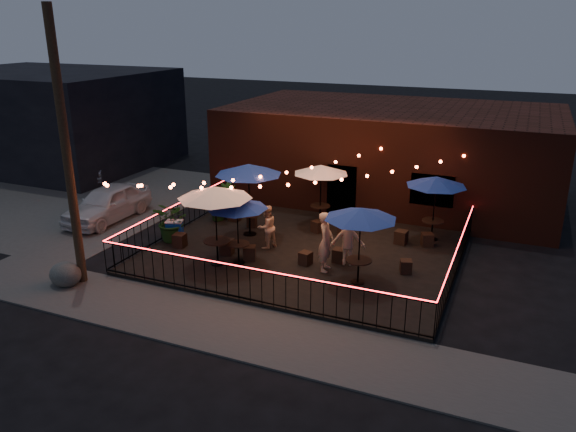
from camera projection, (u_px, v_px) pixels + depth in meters
name	position (u px, v px, depth m)	size (l,w,h in m)	color
ground	(280.00, 278.00, 17.34)	(110.00, 110.00, 0.00)	black
patio	(304.00, 253.00, 19.05)	(10.00, 8.00, 0.15)	black
sidewalk	(229.00, 327.00, 14.51)	(18.00, 2.50, 0.05)	#454340
parking_lot	(73.00, 197.00, 25.28)	(11.00, 12.00, 0.02)	#454340
brick_building	(391.00, 152.00, 24.98)	(14.00, 8.00, 4.00)	#36170E
background_building	(49.00, 117.00, 31.03)	(12.00, 9.00, 5.00)	black
utility_pole	(66.00, 153.00, 15.78)	(0.26, 0.26, 8.00)	#312214
fence_front	(250.00, 285.00, 15.39)	(10.00, 0.04, 1.04)	black
fence_left	(178.00, 217.00, 20.72)	(0.04, 8.00, 1.04)	black
fence_right	(457.00, 260.00, 17.00)	(0.04, 8.00, 1.04)	black
festoon_lights	(272.00, 182.00, 18.36)	(10.02, 8.72, 1.32)	#FF5129
cafe_table_0	(215.00, 194.00, 17.24)	(3.03, 3.03, 2.58)	black
cafe_table_1	(248.00, 170.00, 19.70)	(2.61, 2.61, 2.64)	black
cafe_table_2	(237.00, 204.00, 17.42)	(2.54, 2.54, 2.17)	black
cafe_table_3	(321.00, 170.00, 20.93)	(2.12, 2.12, 2.31)	black
cafe_table_4	(361.00, 214.00, 16.02)	(2.54, 2.54, 2.35)	black
cafe_table_5	(436.00, 182.00, 19.31)	(2.34, 2.34, 2.33)	black
bistro_chair_0	(180.00, 240.00, 19.30)	(0.39, 0.39, 0.47)	black
bistro_chair_1	(227.00, 247.00, 18.72)	(0.42, 0.42, 0.49)	black
bistro_chair_2	(235.00, 214.00, 21.86)	(0.41, 0.41, 0.49)	black
bistro_chair_3	(252.00, 222.00, 21.20)	(0.34, 0.34, 0.40)	black
bistro_chair_4	(249.00, 253.00, 18.25)	(0.39, 0.39, 0.46)	black
bistro_chair_5	(306.00, 258.00, 17.91)	(0.35, 0.35, 0.42)	black
bistro_chair_6	(317.00, 226.00, 20.66)	(0.36, 0.36, 0.42)	black
bistro_chair_7	(342.00, 229.00, 20.42)	(0.35, 0.35, 0.41)	black
bistro_chair_8	(339.00, 255.00, 18.09)	(0.38, 0.38, 0.44)	black
bistro_chair_9	(406.00, 266.00, 17.32)	(0.35, 0.35, 0.41)	black
bistro_chair_10	(401.00, 237.00, 19.57)	(0.40, 0.40, 0.47)	black
bistro_chair_11	(427.00, 240.00, 19.38)	(0.38, 0.38, 0.45)	black
patron_a	(326.00, 242.00, 17.26)	(0.69, 0.45, 1.90)	tan
patron_b	(267.00, 227.00, 19.04)	(0.74, 0.57, 1.52)	tan
patron_c	(348.00, 239.00, 17.71)	(1.10, 0.63, 1.71)	beige
potted_shrub_a	(173.00, 221.00, 19.65)	(1.32, 1.15, 1.47)	#11350A
potted_shrub_b	(219.00, 202.00, 21.66)	(0.82, 0.66, 1.49)	#214115
potted_shrub_c	(226.00, 200.00, 22.21)	(0.75, 0.75, 1.34)	#0E360E
cooler	(175.00, 231.00, 19.72)	(0.68, 0.58, 0.77)	#0B38B0
boulder	(65.00, 275.00, 16.73)	(0.94, 0.80, 0.73)	#464641
car_white	(107.00, 203.00, 22.21)	(1.64, 4.07, 1.39)	silver
car_silver	(96.00, 164.00, 28.38)	(1.42, 4.08, 1.35)	#94939B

